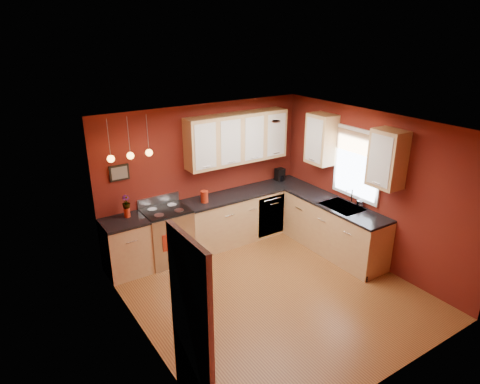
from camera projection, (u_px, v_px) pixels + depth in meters
floor at (273, 292)px, 6.60m from camera, size 4.20×4.20×0.00m
ceiling at (278, 126)px, 5.65m from camera, size 4.00×4.20×0.02m
wall_back at (204, 176)px, 7.76m from camera, size 4.00×0.02×2.60m
wall_front at (397, 285)px, 4.49m from camera, size 4.00×0.02×2.60m
wall_left at (142, 254)px, 5.11m from camera, size 0.02×4.20×2.60m
wall_right at (370, 189)px, 7.15m from camera, size 0.02×4.20×2.60m
base_cabinets_back_left at (126, 248)px, 7.00m from camera, size 0.70×0.60×0.90m
base_cabinets_back_right at (247, 215)px, 8.21m from camera, size 2.54×0.60×0.90m
base_cabinets_right at (334, 229)px, 7.65m from camera, size 0.60×2.10×0.90m
counter_back_left at (124, 222)px, 6.82m from camera, size 0.70×0.62×0.04m
counter_back_right at (247, 192)px, 8.04m from camera, size 2.54×0.62×0.04m
counter_right at (336, 205)px, 7.48m from camera, size 0.62×2.10×0.04m
gas_range at (167, 235)px, 7.36m from camera, size 0.76×0.64×1.11m
dishwasher_front at (271, 216)px, 8.17m from camera, size 0.60×0.02×0.80m
sink at (342, 208)px, 7.37m from camera, size 0.50×0.70×0.33m
window at (358, 162)px, 7.23m from camera, size 0.06×1.02×1.22m
door_left_wall at (192, 327)px, 4.29m from camera, size 0.12×0.82×2.05m
upper_cabinets_back at (237, 138)px, 7.69m from camera, size 2.00×0.35×0.90m
upper_cabinets_right at (352, 148)px, 7.07m from camera, size 0.35×1.95×0.90m
wall_picture at (119, 173)px, 6.83m from camera, size 0.32×0.03×0.26m
pendant_lights at (130, 155)px, 6.49m from camera, size 0.71×0.11×0.66m
red_canister at (204, 197)px, 7.49m from camera, size 0.14×0.14×0.21m
red_vase at (127, 212)px, 6.93m from camera, size 0.10×0.10×0.16m
flowers at (126, 202)px, 6.86m from camera, size 0.16×0.16×0.23m
coffee_maker at (280, 175)px, 8.55m from camera, size 0.17×0.17×0.25m
soap_pump at (360, 203)px, 7.27m from camera, size 0.11×0.11×0.19m
dish_towel at (169, 242)px, 7.03m from camera, size 0.22×0.01×0.29m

